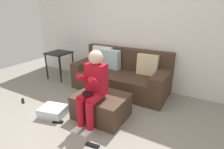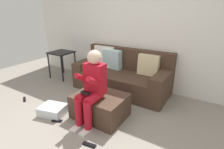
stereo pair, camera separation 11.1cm
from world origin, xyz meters
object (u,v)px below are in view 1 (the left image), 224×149
(ottoman, at_px, (101,106))
(side_table, at_px, (59,57))
(couch_sectional, at_px, (121,75))
(remote_by_storage_bin, at_px, (58,122))
(remote_near_ottoman, at_px, (93,145))
(person_seated, at_px, (93,86))
(remote_under_side_table, at_px, (23,101))
(storage_bin, at_px, (53,111))

(ottoman, height_order, side_table, side_table)
(couch_sectional, relative_size, side_table, 3.00)
(couch_sectional, bearing_deg, remote_by_storage_bin, -100.04)
(ottoman, height_order, remote_near_ottoman, ottoman)
(person_seated, bearing_deg, remote_under_side_table, -174.45)
(person_seated, xyz_separation_m, storage_bin, (-0.69, -0.20, -0.53))
(remote_under_side_table, bearing_deg, ottoman, 42.53)
(ottoman, xyz_separation_m, person_seated, (-0.02, -0.18, 0.42))
(person_seated, bearing_deg, side_table, 148.30)
(person_seated, bearing_deg, remote_near_ottoman, -57.05)
(ottoman, xyz_separation_m, remote_near_ottoman, (0.28, -0.64, -0.18))
(ottoman, relative_size, person_seated, 0.72)
(person_seated, bearing_deg, remote_by_storage_bin, -146.52)
(storage_bin, distance_m, remote_under_side_table, 0.89)
(side_table, xyz_separation_m, remote_under_side_table, (0.28, -1.30, -0.55))
(storage_bin, bearing_deg, remote_under_side_table, 176.88)
(side_table, bearing_deg, storage_bin, -49.18)
(side_table, height_order, remote_by_storage_bin, side_table)
(side_table, relative_size, remote_by_storage_bin, 4.10)
(storage_bin, xyz_separation_m, remote_by_storage_bin, (0.22, -0.11, -0.07))
(side_table, xyz_separation_m, remote_near_ottoman, (2.15, -1.61, -0.55))
(person_seated, height_order, remote_under_side_table, person_seated)
(side_table, bearing_deg, person_seated, -31.70)
(couch_sectional, distance_m, side_table, 1.69)
(remote_near_ottoman, xyz_separation_m, remote_under_side_table, (-1.87, 0.31, 0.00))
(ottoman, relative_size, remote_near_ottoman, 4.34)
(person_seated, bearing_deg, ottoman, 83.03)
(remote_by_storage_bin, bearing_deg, storage_bin, 126.91)
(person_seated, distance_m, storage_bin, 0.90)
(ottoman, height_order, storage_bin, ottoman)
(remote_by_storage_bin, xyz_separation_m, remote_under_side_table, (-1.10, 0.16, 0.00))
(person_seated, relative_size, side_table, 1.69)
(remote_near_ottoman, distance_m, remote_under_side_table, 1.90)
(person_seated, height_order, storage_bin, person_seated)
(person_seated, xyz_separation_m, remote_by_storage_bin, (-0.48, -0.31, -0.60))
(side_table, distance_m, remote_under_side_table, 1.44)
(couch_sectional, xyz_separation_m, person_seated, (0.19, -1.30, 0.29))
(person_seated, relative_size, storage_bin, 2.77)
(side_table, bearing_deg, ottoman, -27.24)
(storage_bin, xyz_separation_m, side_table, (-1.17, 1.35, 0.48))
(ottoman, distance_m, side_table, 2.15)
(storage_bin, relative_size, remote_under_side_table, 2.07)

